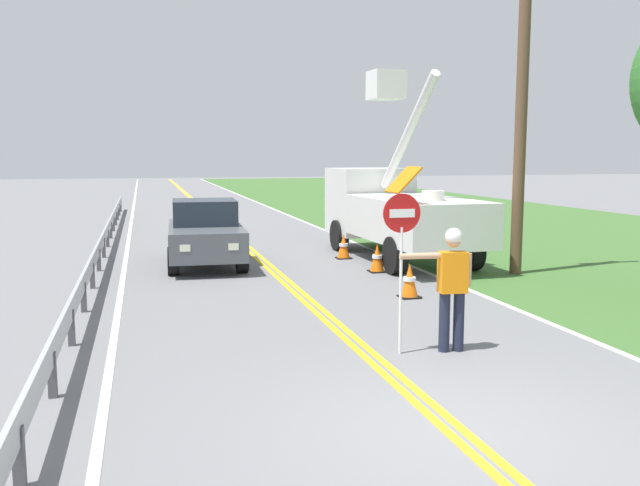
# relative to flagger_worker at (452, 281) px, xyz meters

# --- Properties ---
(ground_plane) EXTENTS (160.00, 160.00, 0.00)m
(ground_plane) POSITION_rel_flagger_worker_xyz_m (-1.23, -2.74, -1.05)
(ground_plane) COLOR slate
(grass_verge_right) EXTENTS (16.00, 110.00, 0.01)m
(grass_verge_right) POSITION_rel_flagger_worker_xyz_m (10.37, 17.26, -1.04)
(grass_verge_right) COLOR #3D662D
(grass_verge_right) RESTS_ON ground
(centerline_yellow_left) EXTENTS (0.11, 110.00, 0.01)m
(centerline_yellow_left) POSITION_rel_flagger_worker_xyz_m (-1.32, 17.26, -1.04)
(centerline_yellow_left) COLOR yellow
(centerline_yellow_left) RESTS_ON ground
(centerline_yellow_right) EXTENTS (0.11, 110.00, 0.01)m
(centerline_yellow_right) POSITION_rel_flagger_worker_xyz_m (-1.14, 17.26, -1.04)
(centerline_yellow_right) COLOR yellow
(centerline_yellow_right) RESTS_ON ground
(edge_line_right) EXTENTS (0.12, 110.00, 0.01)m
(edge_line_right) POSITION_rel_flagger_worker_xyz_m (2.37, 17.26, -1.04)
(edge_line_right) COLOR silver
(edge_line_right) RESTS_ON ground
(edge_line_left) EXTENTS (0.12, 110.00, 0.01)m
(edge_line_left) POSITION_rel_flagger_worker_xyz_m (-4.83, 17.26, -1.04)
(edge_line_left) COLOR silver
(edge_line_left) RESTS_ON ground
(flagger_worker) EXTENTS (1.08, 0.28, 1.83)m
(flagger_worker) POSITION_rel_flagger_worker_xyz_m (0.00, 0.00, 0.00)
(flagger_worker) COLOR #1E2338
(flagger_worker) RESTS_ON ground
(stop_sign_paddle) EXTENTS (0.56, 0.04, 2.33)m
(stop_sign_paddle) POSITION_rel_flagger_worker_xyz_m (-0.77, 0.07, 0.66)
(stop_sign_paddle) COLOR silver
(stop_sign_paddle) RESTS_ON ground
(utility_bucket_truck) EXTENTS (2.67, 6.88, 5.22)m
(utility_bucket_truck) POSITION_rel_flagger_worker_xyz_m (2.47, 8.86, 0.36)
(utility_bucket_truck) COLOR silver
(utility_bucket_truck) RESTS_ON ground
(oncoming_sedan_nearest) EXTENTS (2.06, 4.18, 1.70)m
(oncoming_sedan_nearest) POSITION_rel_flagger_worker_xyz_m (-2.77, 8.81, -0.21)
(oncoming_sedan_nearest) COLOR #4C5156
(oncoming_sedan_nearest) RESTS_ON ground
(utility_pole_near) EXTENTS (1.80, 0.28, 8.88)m
(utility_pole_near) POSITION_rel_flagger_worker_xyz_m (4.40, 5.62, 3.58)
(utility_pole_near) COLOR brown
(utility_pole_near) RESTS_ON ground
(traffic_cone_lead) EXTENTS (0.40, 0.40, 0.70)m
(traffic_cone_lead) POSITION_rel_flagger_worker_xyz_m (0.85, 3.67, -0.71)
(traffic_cone_lead) COLOR orange
(traffic_cone_lead) RESTS_ON ground
(traffic_cone_mid) EXTENTS (0.40, 0.40, 0.70)m
(traffic_cone_mid) POSITION_rel_flagger_worker_xyz_m (1.22, 6.69, -0.71)
(traffic_cone_mid) COLOR orange
(traffic_cone_mid) RESTS_ON ground
(traffic_cone_tail) EXTENTS (0.40, 0.40, 0.70)m
(traffic_cone_tail) POSITION_rel_flagger_worker_xyz_m (1.04, 8.99, -0.71)
(traffic_cone_tail) COLOR orange
(traffic_cone_tail) RESTS_ON ground
(guardrail_left_shoulder) EXTENTS (0.10, 32.00, 0.71)m
(guardrail_left_shoulder) POSITION_rel_flagger_worker_xyz_m (-5.43, 12.00, -0.53)
(guardrail_left_shoulder) COLOR #9EA0A3
(guardrail_left_shoulder) RESTS_ON ground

